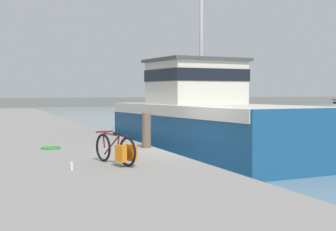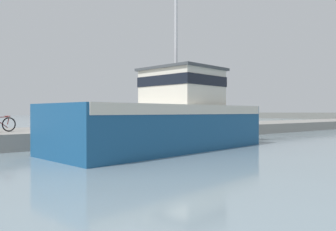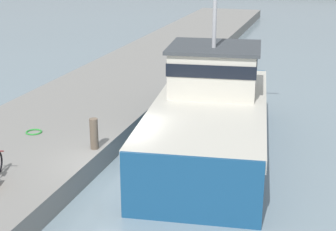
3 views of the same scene
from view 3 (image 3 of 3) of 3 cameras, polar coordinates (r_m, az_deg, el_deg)
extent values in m
plane|color=gray|center=(16.40, -5.57, -7.39)|extent=(320.00, 320.00, 0.00)
cube|color=gray|center=(17.99, -17.02, -4.47)|extent=(6.05, 80.00, 0.73)
cube|color=navy|center=(18.23, 4.61, -1.34)|extent=(4.99, 10.42, 1.94)
cone|color=navy|center=(23.87, 6.04, 3.42)|extent=(2.05, 2.02, 1.84)
cube|color=beige|center=(17.98, 4.68, 0.98)|extent=(5.04, 10.23, 0.39)
cube|color=beige|center=(18.92, 5.13, 4.99)|extent=(3.34, 3.10, 1.61)
cube|color=black|center=(18.86, 5.16, 5.82)|extent=(3.41, 3.16, 0.45)
cube|color=#3D4247|center=(18.74, 5.21, 7.56)|extent=(3.61, 3.35, 0.12)
cylinder|color=brown|center=(16.95, -8.20, -2.02)|extent=(0.27, 0.27, 1.04)
torus|color=green|center=(18.97, -14.64, -1.77)|extent=(0.58, 0.58, 0.05)
camera|label=1|loc=(12.44, -67.98, -16.43)|focal=55.00mm
camera|label=2|loc=(12.30, 54.76, -16.63)|focal=35.00mm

